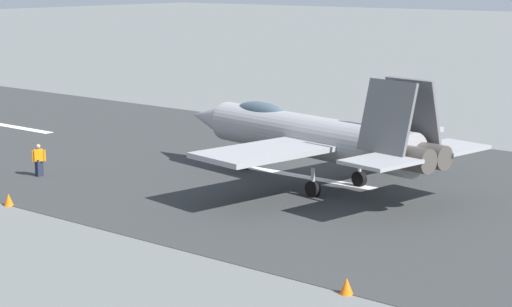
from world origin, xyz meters
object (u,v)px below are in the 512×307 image
crew_person (39,160)px  fighter_jet (308,135)px  marker_cone_mid (9,200)px  marker_cone_near (347,286)px

crew_person → fighter_jet: bearing=-148.5°
crew_person → marker_cone_mid: (-3.78, 4.61, -0.56)m
crew_person → marker_cone_mid: 5.99m
fighter_jet → marker_cone_near: bearing=130.6°
fighter_jet → crew_person: (11.73, 7.18, -1.65)m
fighter_jet → crew_person: fighter_jet is taller
marker_cone_near → marker_cone_mid: bearing=0.0°
crew_person → marker_cone_near: size_ratio=3.05×
crew_person → marker_cone_mid: bearing=129.3°
fighter_jet → marker_cone_mid: (7.95, 11.79, -2.22)m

